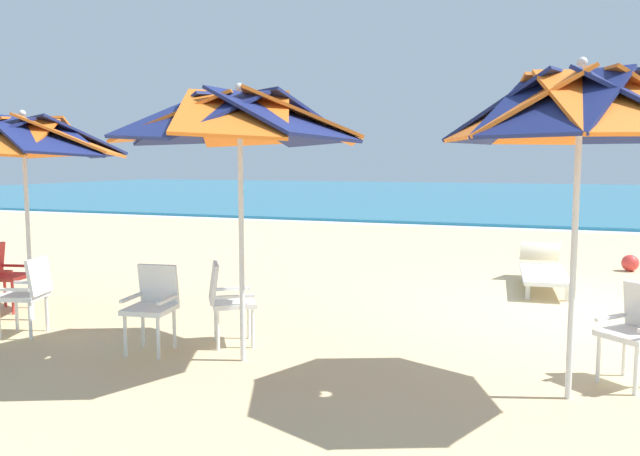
{
  "coord_description": "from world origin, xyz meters",
  "views": [
    {
      "loc": [
        -0.8,
        -8.29,
        1.91
      ],
      "look_at": [
        -3.74,
        -0.27,
        1.0
      ],
      "focal_mm": 35.16,
      "sensor_mm": 36.0,
      "label": 1
    }
  ],
  "objects_px": {
    "plastic_chair_2": "(227,298)",
    "beach_umbrella_1": "(240,120)",
    "plastic_chair_5": "(28,291)",
    "beach_ball": "(630,263)",
    "plastic_chair_0": "(637,327)",
    "beach_umbrella_0": "(580,110)",
    "sun_lounger_1": "(543,270)",
    "plastic_chair_3": "(3,272)",
    "plastic_chair_1": "(153,302)",
    "beach_umbrella_2": "(23,139)"
  },
  "relations": [
    {
      "from": "beach_umbrella_1",
      "to": "beach_ball",
      "type": "distance_m",
      "value": 8.18
    },
    {
      "from": "beach_umbrella_1",
      "to": "plastic_chair_5",
      "type": "xyz_separation_m",
      "value": [
        -2.62,
        -0.01,
        -1.79
      ]
    },
    {
      "from": "plastic_chair_3",
      "to": "beach_umbrella_1",
      "type": "bearing_deg",
      "value": -11.53
    },
    {
      "from": "plastic_chair_5",
      "to": "beach_umbrella_1",
      "type": "bearing_deg",
      "value": 0.22
    },
    {
      "from": "plastic_chair_3",
      "to": "sun_lounger_1",
      "type": "height_order",
      "value": "plastic_chair_3"
    },
    {
      "from": "beach_umbrella_0",
      "to": "plastic_chair_1",
      "type": "bearing_deg",
      "value": -179.26
    },
    {
      "from": "plastic_chair_2",
      "to": "sun_lounger_1",
      "type": "distance_m",
      "value": 5.25
    },
    {
      "from": "plastic_chair_5",
      "to": "sun_lounger_1",
      "type": "height_order",
      "value": "plastic_chair_5"
    },
    {
      "from": "plastic_chair_2",
      "to": "beach_umbrella_2",
      "type": "bearing_deg",
      "value": 178.04
    },
    {
      "from": "plastic_chair_0",
      "to": "beach_umbrella_2",
      "type": "height_order",
      "value": "beach_umbrella_2"
    },
    {
      "from": "plastic_chair_1",
      "to": "plastic_chair_2",
      "type": "height_order",
      "value": "same"
    },
    {
      "from": "sun_lounger_1",
      "to": "beach_umbrella_2",
      "type": "bearing_deg",
      "value": -144.25
    },
    {
      "from": "beach_umbrella_2",
      "to": "beach_ball",
      "type": "xyz_separation_m",
      "value": [
        7.2,
        6.24,
        -2.03
      ]
    },
    {
      "from": "plastic_chair_3",
      "to": "beach_ball",
      "type": "xyz_separation_m",
      "value": [
        7.92,
        5.98,
        -0.35
      ]
    },
    {
      "from": "plastic_chair_5",
      "to": "beach_umbrella_0",
      "type": "bearing_deg",
      "value": 0.46
    },
    {
      "from": "plastic_chair_2",
      "to": "plastic_chair_3",
      "type": "relative_size",
      "value": 1.0
    },
    {
      "from": "sun_lounger_1",
      "to": "beach_ball",
      "type": "relative_size",
      "value": 7.55
    },
    {
      "from": "plastic_chair_0",
      "to": "plastic_chair_3",
      "type": "height_order",
      "value": "same"
    },
    {
      "from": "beach_umbrella_1",
      "to": "beach_ball",
      "type": "xyz_separation_m",
      "value": [
        4.09,
        6.76,
        -2.14
      ]
    },
    {
      "from": "beach_umbrella_2",
      "to": "beach_ball",
      "type": "height_order",
      "value": "beach_umbrella_2"
    },
    {
      "from": "beach_umbrella_1",
      "to": "plastic_chair_2",
      "type": "bearing_deg",
      "value": 133.32
    },
    {
      "from": "plastic_chair_1",
      "to": "plastic_chair_3",
      "type": "distance_m",
      "value": 2.94
    },
    {
      "from": "beach_umbrella_2",
      "to": "plastic_chair_5",
      "type": "height_order",
      "value": "beach_umbrella_2"
    },
    {
      "from": "beach_umbrella_0",
      "to": "plastic_chair_0",
      "type": "height_order",
      "value": "beach_umbrella_0"
    },
    {
      "from": "beach_umbrella_0",
      "to": "sun_lounger_1",
      "type": "height_order",
      "value": "beach_umbrella_0"
    },
    {
      "from": "plastic_chair_1",
      "to": "plastic_chair_2",
      "type": "xyz_separation_m",
      "value": [
        0.6,
        0.44,
        0.0
      ]
    },
    {
      "from": "plastic_chair_2",
      "to": "beach_umbrella_1",
      "type": "bearing_deg",
      "value": -46.68
    },
    {
      "from": "plastic_chair_1",
      "to": "plastic_chair_5",
      "type": "relative_size",
      "value": 1.0
    },
    {
      "from": "plastic_chair_2",
      "to": "plastic_chair_3",
      "type": "distance_m",
      "value": 3.45
    },
    {
      "from": "sun_lounger_1",
      "to": "plastic_chair_3",
      "type": "bearing_deg",
      "value": -149.08
    },
    {
      "from": "beach_umbrella_0",
      "to": "plastic_chair_2",
      "type": "height_order",
      "value": "beach_umbrella_0"
    },
    {
      "from": "plastic_chair_3",
      "to": "beach_ball",
      "type": "bearing_deg",
      "value": 37.04
    },
    {
      "from": "beach_umbrella_0",
      "to": "plastic_chair_3",
      "type": "distance_m",
      "value": 7.02
    },
    {
      "from": "plastic_chair_5",
      "to": "beach_ball",
      "type": "relative_size",
      "value": 2.99
    },
    {
      "from": "plastic_chair_5",
      "to": "beach_ball",
      "type": "distance_m",
      "value": 9.54
    },
    {
      "from": "plastic_chair_0",
      "to": "beach_ball",
      "type": "height_order",
      "value": "plastic_chair_0"
    },
    {
      "from": "beach_umbrella_0",
      "to": "beach_umbrella_2",
      "type": "bearing_deg",
      "value": 175.45
    },
    {
      "from": "plastic_chair_0",
      "to": "beach_ball",
      "type": "distance_m",
      "value": 6.2
    },
    {
      "from": "plastic_chair_1",
      "to": "plastic_chair_5",
      "type": "distance_m",
      "value": 1.62
    },
    {
      "from": "plastic_chair_2",
      "to": "plastic_chair_5",
      "type": "height_order",
      "value": "same"
    },
    {
      "from": "plastic_chair_1",
      "to": "beach_ball",
      "type": "height_order",
      "value": "plastic_chair_1"
    },
    {
      "from": "plastic_chair_2",
      "to": "plastic_chair_5",
      "type": "relative_size",
      "value": 1.0
    },
    {
      "from": "plastic_chair_1",
      "to": "sun_lounger_1",
      "type": "relative_size",
      "value": 0.4
    },
    {
      "from": "beach_umbrella_1",
      "to": "sun_lounger_1",
      "type": "bearing_deg",
      "value": 60.24
    },
    {
      "from": "plastic_chair_5",
      "to": "plastic_chair_0",
      "type": "bearing_deg",
      "value": 5.68
    },
    {
      "from": "beach_umbrella_1",
      "to": "beach_umbrella_2",
      "type": "xyz_separation_m",
      "value": [
        -3.11,
        0.51,
        -0.11
      ]
    },
    {
      "from": "plastic_chair_2",
      "to": "plastic_chair_3",
      "type": "xyz_separation_m",
      "value": [
        -3.43,
        0.36,
        0.0
      ]
    },
    {
      "from": "beach_umbrella_0",
      "to": "sun_lounger_1",
      "type": "distance_m",
      "value": 5.07
    },
    {
      "from": "beach_umbrella_1",
      "to": "beach_umbrella_2",
      "type": "relative_size",
      "value": 1.05
    },
    {
      "from": "plastic_chair_1",
      "to": "plastic_chair_3",
      "type": "xyz_separation_m",
      "value": [
        -2.83,
        0.8,
        0.0
      ]
    }
  ]
}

